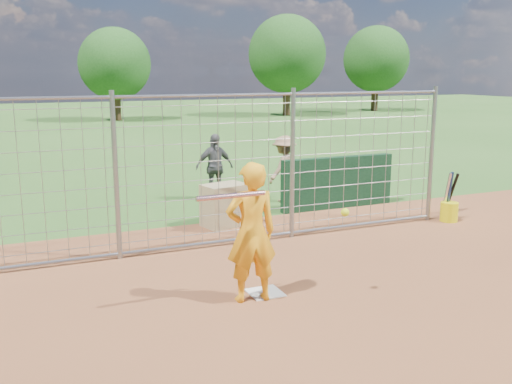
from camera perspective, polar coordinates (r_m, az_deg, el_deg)
name	(u,v)px	position (r m, az deg, el deg)	size (l,w,h in m)	color
ground	(259,288)	(7.80, 0.31, -9.61)	(100.00, 100.00, 0.00)	#2D591E
home_plate	(265,293)	(7.63, 0.92, -10.04)	(0.43, 0.43, 0.02)	silver
dugout_wall	(338,183)	(12.26, 8.16, 0.94)	(2.60, 0.20, 1.10)	#11381E
batter	(251,233)	(7.13, -0.48, -4.09)	(0.65, 0.43, 1.79)	#FFA816
bystander_b	(214,167)	(12.88, -4.17, 2.50)	(0.89, 0.37, 1.51)	#515256
bystander_c	(284,169)	(12.74, 2.83, 2.34)	(0.96, 0.55, 1.48)	#8D6A4C
equipment_bin	(225,205)	(10.75, -3.14, -1.32)	(0.80, 0.55, 0.80)	tan
equipment_in_play	(260,200)	(6.78, 0.38, -0.80)	(1.89, 0.35, 0.36)	silver
bucket_with_bats	(449,209)	(11.71, 18.74, -1.62)	(0.34, 0.39, 0.98)	yellow
backstop_fence	(210,173)	(9.27, -4.65, 1.92)	(9.08, 0.08, 2.60)	gray
tree_line	(116,57)	(35.31, -13.83, 13.02)	(44.66, 6.72, 6.48)	#3F2B19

